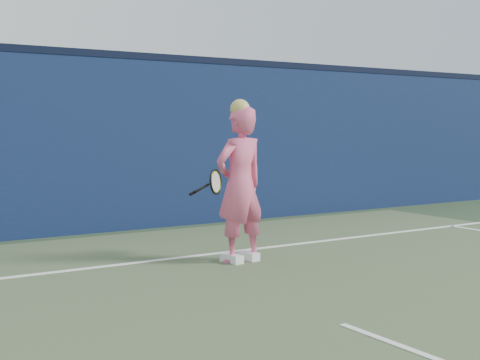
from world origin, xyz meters
TOP-DOWN VIEW (x-y plane):
  - backstop_wall at (0.00, 6.50)m, footprint 24.00×0.40m
  - wall_cap at (0.00, 6.50)m, footprint 24.00×0.42m
  - player at (0.65, 3.47)m, footprint 0.69×0.50m
  - racket at (0.58, 3.94)m, footprint 0.56×0.25m

SIDE VIEW (x-z plane):
  - racket at x=0.58m, z-range 0.71..1.02m
  - player at x=0.65m, z-range -0.03..1.78m
  - backstop_wall at x=0.00m, z-range 0.00..2.50m
  - wall_cap at x=0.00m, z-range 2.50..2.60m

